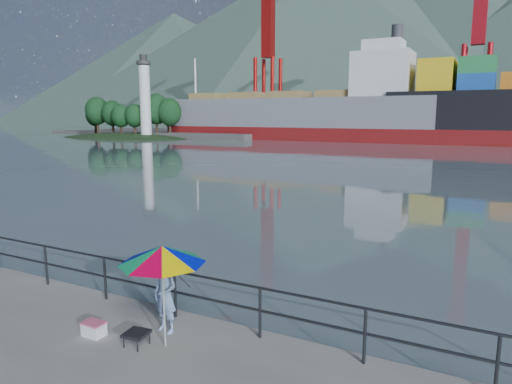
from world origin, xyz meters
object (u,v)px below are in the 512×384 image
at_px(cooler_bag, 94,330).
at_px(bulk_carrier, 302,115).
at_px(beach_umbrella, 162,255).
at_px(fisherman, 165,295).

relative_size(cooler_bag, bulk_carrier, 0.01).
bearing_deg(cooler_bag, bulk_carrier, 109.13).
xyz_separation_m(beach_umbrella, cooler_bag, (-1.48, -0.32, -1.63)).
bearing_deg(bulk_carrier, cooler_bag, -71.26).
bearing_deg(beach_umbrella, bulk_carrier, 109.90).
height_order(fisherman, bulk_carrier, bulk_carrier).
xyz_separation_m(fisherman, bulk_carrier, (-25.02, 69.59, 3.41)).
relative_size(beach_umbrella, cooler_bag, 4.55).
height_order(fisherman, cooler_bag, fisherman).
distance_m(fisherman, bulk_carrier, 74.03).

